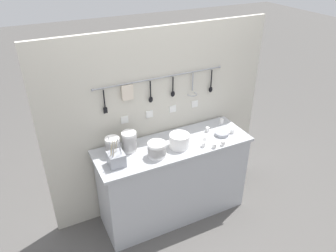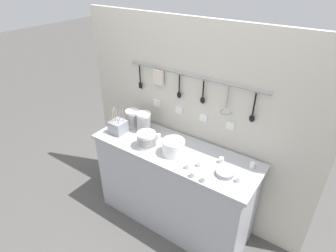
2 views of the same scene
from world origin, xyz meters
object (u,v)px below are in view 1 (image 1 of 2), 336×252
bowl_stack_nested_right (157,149)px  cup_beside_plates (205,139)px  bowl_stack_tall_left (129,141)px  cup_front_right (151,145)px  cutlery_caddy (116,159)px  cup_back_right (207,129)px  plate_stack (179,141)px  cup_by_caddy (204,144)px  cup_edge_near (232,131)px  cup_centre (215,146)px  bowl_stack_short_front (113,146)px  steel_mixing_bowl (222,134)px  cup_front_left (223,143)px  cup_edge_far (222,121)px

bowl_stack_nested_right → cup_beside_plates: bowl_stack_nested_right is taller
bowl_stack_tall_left → cup_front_right: 0.21m
bowl_stack_tall_left → cutlery_caddy: (-0.18, -0.16, -0.03)m
cup_beside_plates → cup_back_right: bearing=49.4°
plate_stack → cutlery_caddy: cutlery_caddy is taller
cup_beside_plates → cup_by_caddy: bearing=-128.0°
cup_edge_near → cutlery_caddy: bearing=179.7°
cup_front_right → cup_centre: bearing=-27.7°
cup_beside_plates → cup_back_right: size_ratio=1.00×
bowl_stack_short_front → cup_back_right: bearing=-2.7°
steel_mixing_bowl → cup_back_right: size_ratio=2.92×
cup_centre → cup_by_caddy: 0.10m
bowl_stack_tall_left → cup_front_left: bearing=-21.0°
cup_edge_near → cup_edge_far: same height
cup_edge_near → cup_edge_far: size_ratio=1.00×
steel_mixing_bowl → cup_front_right: (-0.72, 0.12, 0.01)m
cup_by_caddy → cup_edge_far: bearing=36.0°
cutlery_caddy → cup_edge_near: bearing=-0.3°
steel_mixing_bowl → cup_front_right: bearing=170.6°
bowl_stack_tall_left → cup_centre: bowl_stack_tall_left is taller
cup_back_right → cup_edge_near: size_ratio=1.00×
bowl_stack_nested_right → cup_by_caddy: size_ratio=3.50×
cup_centre → bowl_stack_nested_right: bearing=167.6°
plate_stack → cutlery_caddy: size_ratio=0.69×
bowl_stack_short_front → cup_edge_far: bearing=1.5°
bowl_stack_nested_right → cup_centre: size_ratio=3.50×
cup_by_caddy → cup_front_right: (-0.45, 0.21, 0.00)m
cup_centre → plate_stack: bearing=150.3°
bowl_stack_nested_right → cup_by_caddy: (0.46, -0.05, -0.05)m
steel_mixing_bowl → cup_by_caddy: cup_by_caddy is taller
cup_back_right → cup_edge_far: bearing=19.2°
steel_mixing_bowl → cutlery_caddy: bearing=-179.6°
cup_centre → cup_front_right: same height
steel_mixing_bowl → cup_front_right: 0.73m
cup_by_caddy → bowl_stack_short_front: bearing=161.7°
bowl_stack_tall_left → cup_centre: size_ratio=3.99×
cup_centre → cup_edge_near: (0.31, 0.14, 0.00)m
bowl_stack_nested_right → cup_front_right: (0.01, 0.16, -0.05)m
cup_centre → cup_back_right: (0.10, 0.28, 0.00)m
cup_centre → cup_edge_near: bearing=25.0°
cup_front_right → bowl_stack_tall_left: bearing=169.1°
bowl_stack_nested_right → bowl_stack_tall_left: size_ratio=0.88×
bowl_stack_short_front → cup_edge_near: bowl_stack_short_front is taller
cup_front_left → cup_centre: bearing=180.0°
steel_mixing_bowl → cup_centre: bearing=-140.2°
cup_front_right → bowl_stack_nested_right: bearing=-94.0°
bowl_stack_short_front → bowl_stack_nested_right: bowl_stack_short_front is taller
bowl_stack_tall_left → cup_back_right: bearing=-2.3°
cutlery_caddy → cup_front_right: (0.38, 0.13, -0.04)m
cutlery_caddy → cup_edge_far: size_ratio=5.80×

